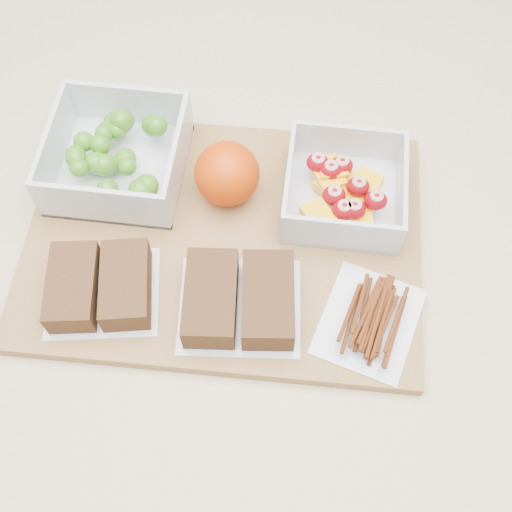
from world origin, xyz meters
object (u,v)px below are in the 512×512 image
object	(u,v)px
grape_container	(117,155)
orange	(227,174)
sandwich_bag_center	(239,300)
fruit_container	(343,191)
sandwich_bag_left	(100,286)
pretzel_bag	(370,317)
cutting_board	(224,239)

from	to	relation	value
grape_container	orange	bearing A→B (deg)	-7.61
sandwich_bag_center	grape_container	bearing A→B (deg)	135.62
grape_container	fruit_container	size ratio (longest dim) A/B	1.14
grape_container	sandwich_bag_left	distance (m)	0.16
sandwich_bag_center	pretzel_bag	size ratio (longest dim) A/B	1.01
cutting_board	grape_container	bearing A→B (deg)	149.20
fruit_container	sandwich_bag_center	xyz separation A→B (m)	(-0.09, -0.14, -0.00)
orange	sandwich_bag_left	distance (m)	0.18
cutting_board	pretzel_bag	size ratio (longest dim) A/B	3.24
sandwich_bag_left	cutting_board	bearing A→B (deg)	36.51
fruit_container	orange	size ratio (longest dim) A/B	1.78
grape_container	sandwich_bag_left	xyz separation A→B (m)	(0.02, -0.15, -0.01)
orange	sandwich_bag_left	bearing A→B (deg)	-128.15
grape_container	sandwich_bag_left	size ratio (longest dim) A/B	1.12
orange	pretzel_bag	world-z (taller)	orange
fruit_container	sandwich_bag_left	xyz separation A→B (m)	(-0.23, -0.14, -0.00)
cutting_board	grape_container	world-z (taller)	grape_container
grape_container	sandwich_bag_center	world-z (taller)	grape_container
fruit_container	pretzel_bag	world-z (taller)	fruit_container
sandwich_bag_left	grape_container	bearing A→B (deg)	95.97
fruit_container	sandwich_bag_left	bearing A→B (deg)	-148.68
sandwich_bag_left	sandwich_bag_center	size ratio (longest dim) A/B	0.98
grape_container	fruit_container	bearing A→B (deg)	-2.93
sandwich_bag_center	sandwich_bag_left	bearing A→B (deg)	-179.16
orange	fruit_container	bearing A→B (deg)	1.78
cutting_board	pretzel_bag	bearing A→B (deg)	-28.39
sandwich_bag_left	pretzel_bag	distance (m)	0.27
cutting_board	fruit_container	distance (m)	0.14
sandwich_bag_center	pretzel_bag	bearing A→B (deg)	-0.12
grape_container	pretzel_bag	size ratio (longest dim) A/B	1.11
fruit_container	sandwich_bag_center	size ratio (longest dim) A/B	0.96
pretzel_bag	orange	bearing A→B (deg)	139.71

